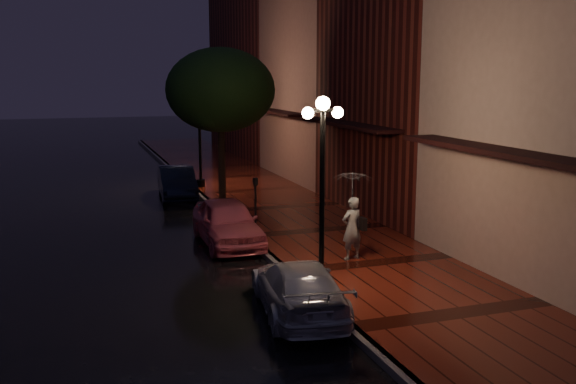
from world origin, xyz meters
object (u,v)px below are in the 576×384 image
object	(u,v)px
street_tree	(221,93)
woman_with_umbrella	(353,202)
silver_car	(299,288)
navy_car	(177,182)
parking_meter	(255,196)
streetlamp_far	(200,130)
streetlamp_near	(322,180)
pink_car	(227,222)

from	to	relation	value
street_tree	woman_with_umbrella	distance (m)	9.68
street_tree	woman_with_umbrella	world-z (taller)	street_tree
silver_car	navy_car	bearing A→B (deg)	-80.82
navy_car	parking_meter	distance (m)	6.12
streetlamp_far	navy_car	distance (m)	2.77
street_tree	parking_meter	xyz separation A→B (m)	(0.09, -4.37, -3.20)
woman_with_umbrella	parking_meter	distance (m)	5.07
streetlamp_far	silver_car	world-z (taller)	streetlamp_far
navy_car	streetlamp_near	bearing A→B (deg)	-80.05
street_tree	streetlamp_near	bearing A→B (deg)	-91.35
woman_with_umbrella	streetlamp_far	bearing A→B (deg)	-95.11
pink_car	navy_car	distance (m)	7.74
pink_car	navy_car	xyz separation A→B (m)	(-0.21, 7.74, -0.04)
street_tree	navy_car	world-z (taller)	street_tree
street_tree	navy_car	bearing A→B (deg)	135.02
pink_car	silver_car	world-z (taller)	pink_car
parking_meter	street_tree	bearing A→B (deg)	76.37
silver_car	parking_meter	xyz separation A→B (m)	(1.29, 7.73, 0.48)
streetlamp_near	streetlamp_far	xyz separation A→B (m)	(0.00, 14.00, 0.00)
pink_car	parking_meter	world-z (taller)	parking_meter
streetlamp_near	navy_car	world-z (taller)	streetlamp_near
navy_car	woman_with_umbrella	xyz separation A→B (m)	(2.82, -10.77, 1.05)
pink_car	parking_meter	xyz separation A→B (m)	(1.39, 1.85, 0.38)
parking_meter	navy_car	bearing A→B (deg)	90.52
streetlamp_far	silver_car	size ratio (longest dim) A/B	1.11
parking_meter	streetlamp_far	bearing A→B (deg)	77.92
streetlamp_far	street_tree	world-z (taller)	street_tree
streetlamp_far	navy_car	size ratio (longest dim) A/B	1.12
street_tree	woman_with_umbrella	xyz separation A→B (m)	(1.30, -9.25, -2.56)
street_tree	silver_car	size ratio (longest dim) A/B	1.49
navy_car	parking_meter	size ratio (longest dim) A/B	2.61
pink_car	silver_car	bearing A→B (deg)	-88.79
streetlamp_near	navy_car	xyz separation A→B (m)	(-1.26, 12.51, -1.96)
pink_car	parking_meter	bearing A→B (deg)	53.20
parking_meter	silver_car	bearing A→B (deg)	-114.25
streetlamp_near	silver_car	size ratio (longest dim) A/B	1.11
streetlamp_near	street_tree	world-z (taller)	street_tree
street_tree	streetlamp_far	bearing A→B (deg)	94.91
pink_car	street_tree	bearing A→B (deg)	78.35
streetlamp_far	parking_meter	world-z (taller)	streetlamp_far
streetlamp_near	pink_car	xyz separation A→B (m)	(-1.05, 4.78, -1.93)
navy_car	silver_car	distance (m)	13.62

